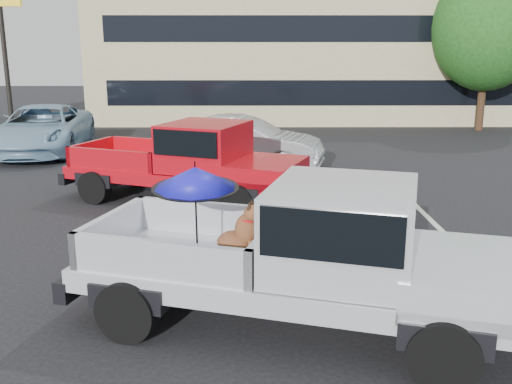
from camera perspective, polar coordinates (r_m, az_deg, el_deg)
ground at (r=8.88m, az=3.90°, el=-8.52°), size 90.00×90.00×0.00m
stripe_left at (r=10.98m, az=-12.74°, el=-4.30°), size 0.12×5.00×0.01m
stripe_right at (r=11.33m, az=18.50°, el=-4.12°), size 0.12×5.00×0.01m
motel_building at (r=29.27m, az=4.99°, el=13.78°), size 20.40×8.40×6.30m
motel_sign at (r=24.09m, az=-24.18°, el=15.98°), size 1.60×0.22×6.00m
tree_right at (r=26.03m, az=22.21°, el=14.97°), size 4.46×4.46×6.78m
tree_back at (r=32.86m, az=11.78°, el=15.70°), size 4.68×4.68×7.11m
silver_pickup at (r=7.00m, az=6.63°, el=-5.73°), size 6.01×3.49×2.06m
red_pickup at (r=12.82m, az=-5.77°, el=3.26°), size 5.87×3.82×1.83m
silver_sedan at (r=16.39m, az=-1.41°, el=4.88°), size 4.86×2.63×1.52m
blue_suv at (r=20.41m, az=-20.59°, el=5.90°), size 3.10×5.84×1.56m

